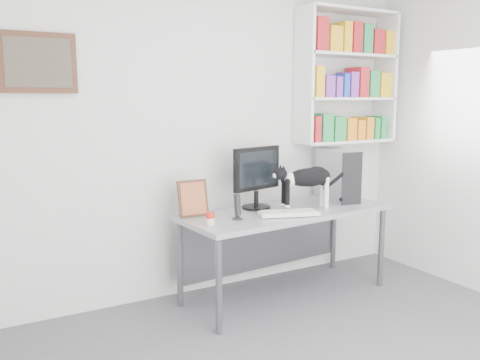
{
  "coord_description": "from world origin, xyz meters",
  "views": [
    {
      "loc": [
        -1.86,
        -1.87,
        1.66
      ],
      "look_at": [
        0.07,
        1.53,
        1.02
      ],
      "focal_mm": 38.0,
      "sensor_mm": 36.0,
      "label": 1
    }
  ],
  "objects_px": {
    "desk": "(286,253)",
    "keyboard": "(288,213)",
    "bookshelf": "(347,77)",
    "pc_tower": "(338,175)",
    "cat": "(307,188)",
    "monitor": "(256,177)",
    "leaning_print": "(193,198)",
    "soup_can": "(210,218)",
    "speaker": "(237,206)"
  },
  "relations": [
    {
      "from": "pc_tower",
      "to": "speaker",
      "type": "xyz_separation_m",
      "value": [
        -1.14,
        -0.2,
        -0.13
      ]
    },
    {
      "from": "bookshelf",
      "to": "pc_tower",
      "type": "height_order",
      "value": "bookshelf"
    },
    {
      "from": "bookshelf",
      "to": "keyboard",
      "type": "bearing_deg",
      "value": -152.82
    },
    {
      "from": "speaker",
      "to": "monitor",
      "type": "bearing_deg",
      "value": 45.7
    },
    {
      "from": "bookshelf",
      "to": "leaning_print",
      "type": "height_order",
      "value": "bookshelf"
    },
    {
      "from": "monitor",
      "to": "soup_can",
      "type": "xyz_separation_m",
      "value": [
        -0.57,
        -0.3,
        -0.22
      ]
    },
    {
      "from": "keyboard",
      "to": "pc_tower",
      "type": "distance_m",
      "value": 0.81
    },
    {
      "from": "pc_tower",
      "to": "leaning_print",
      "type": "bearing_deg",
      "value": -172.85
    },
    {
      "from": "bookshelf",
      "to": "leaning_print",
      "type": "bearing_deg",
      "value": -174.15
    },
    {
      "from": "desk",
      "to": "pc_tower",
      "type": "relative_size",
      "value": 3.85
    },
    {
      "from": "monitor",
      "to": "keyboard",
      "type": "bearing_deg",
      "value": -88.34
    },
    {
      "from": "speaker",
      "to": "leaning_print",
      "type": "distance_m",
      "value": 0.37
    },
    {
      "from": "bookshelf",
      "to": "soup_can",
      "type": "distance_m",
      "value": 2.03
    },
    {
      "from": "bookshelf",
      "to": "keyboard",
      "type": "relative_size",
      "value": 2.66
    },
    {
      "from": "monitor",
      "to": "keyboard",
      "type": "relative_size",
      "value": 1.13
    },
    {
      "from": "bookshelf",
      "to": "cat",
      "type": "distance_m",
      "value": 1.26
    },
    {
      "from": "desk",
      "to": "cat",
      "type": "relative_size",
      "value": 3.04
    },
    {
      "from": "desk",
      "to": "bookshelf",
      "type": "bearing_deg",
      "value": 16.18
    },
    {
      "from": "bookshelf",
      "to": "speaker",
      "type": "bearing_deg",
      "value": -163.01
    },
    {
      "from": "speaker",
      "to": "cat",
      "type": "bearing_deg",
      "value": 9.44
    },
    {
      "from": "desk",
      "to": "leaning_print",
      "type": "distance_m",
      "value": 0.94
    },
    {
      "from": "bookshelf",
      "to": "soup_can",
      "type": "height_order",
      "value": "bookshelf"
    },
    {
      "from": "soup_can",
      "to": "pc_tower",
      "type": "bearing_deg",
      "value": 9.74
    },
    {
      "from": "soup_can",
      "to": "cat",
      "type": "height_order",
      "value": "cat"
    },
    {
      "from": "leaning_print",
      "to": "cat",
      "type": "distance_m",
      "value": 0.95
    },
    {
      "from": "monitor",
      "to": "cat",
      "type": "relative_size",
      "value": 0.9
    },
    {
      "from": "pc_tower",
      "to": "soup_can",
      "type": "distance_m",
      "value": 1.43
    },
    {
      "from": "desk",
      "to": "keyboard",
      "type": "bearing_deg",
      "value": -124.6
    },
    {
      "from": "bookshelf",
      "to": "cat",
      "type": "xyz_separation_m",
      "value": [
        -0.75,
        -0.41,
        -0.93
      ]
    },
    {
      "from": "speaker",
      "to": "cat",
      "type": "distance_m",
      "value": 0.68
    },
    {
      "from": "soup_can",
      "to": "cat",
      "type": "bearing_deg",
      "value": 4.08
    },
    {
      "from": "bookshelf",
      "to": "cat",
      "type": "height_order",
      "value": "bookshelf"
    },
    {
      "from": "bookshelf",
      "to": "pc_tower",
      "type": "xyz_separation_m",
      "value": [
        -0.28,
        -0.23,
        -0.88
      ]
    },
    {
      "from": "speaker",
      "to": "leaning_print",
      "type": "height_order",
      "value": "leaning_print"
    },
    {
      "from": "monitor",
      "to": "pc_tower",
      "type": "relative_size",
      "value": 1.14
    },
    {
      "from": "desk",
      "to": "monitor",
      "type": "xyz_separation_m",
      "value": [
        -0.19,
        0.16,
        0.64
      ]
    },
    {
      "from": "pc_tower",
      "to": "leaning_print",
      "type": "xyz_separation_m",
      "value": [
        -1.39,
        0.06,
        -0.08
      ]
    },
    {
      "from": "pc_tower",
      "to": "cat",
      "type": "xyz_separation_m",
      "value": [
        -0.47,
        -0.17,
        -0.05
      ]
    },
    {
      "from": "keyboard",
      "to": "leaning_print",
      "type": "height_order",
      "value": "leaning_print"
    },
    {
      "from": "desk",
      "to": "keyboard",
      "type": "relative_size",
      "value": 3.83
    },
    {
      "from": "soup_can",
      "to": "cat",
      "type": "relative_size",
      "value": 0.16
    },
    {
      "from": "leaning_print",
      "to": "soup_can",
      "type": "xyz_separation_m",
      "value": [
        0.0,
        -0.3,
        -0.1
      ]
    },
    {
      "from": "speaker",
      "to": "cat",
      "type": "relative_size",
      "value": 0.35
    },
    {
      "from": "monitor",
      "to": "leaning_print",
      "type": "distance_m",
      "value": 0.58
    },
    {
      "from": "cat",
      "to": "soup_can",
      "type": "bearing_deg",
      "value": -167.58
    },
    {
      "from": "speaker",
      "to": "soup_can",
      "type": "distance_m",
      "value": 0.26
    },
    {
      "from": "desk",
      "to": "leaning_print",
      "type": "height_order",
      "value": "leaning_print"
    },
    {
      "from": "pc_tower",
      "to": "speaker",
      "type": "height_order",
      "value": "pc_tower"
    },
    {
      "from": "bookshelf",
      "to": "soup_can",
      "type": "relative_size",
      "value": 13.56
    },
    {
      "from": "pc_tower",
      "to": "cat",
      "type": "height_order",
      "value": "pc_tower"
    }
  ]
}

